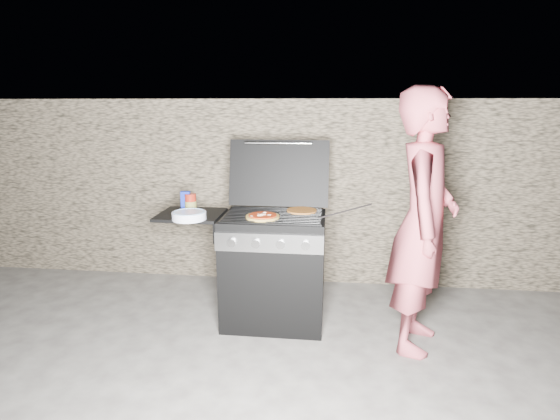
# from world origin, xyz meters

# --- Properties ---
(ground) EXTENTS (50.00, 50.00, 0.00)m
(ground) POSITION_xyz_m (0.00, 0.00, 0.00)
(ground) COLOR #443F3C
(stone_wall) EXTENTS (8.00, 0.35, 1.80)m
(stone_wall) POSITION_xyz_m (0.00, 1.05, 0.90)
(stone_wall) COLOR #807057
(stone_wall) RESTS_ON ground
(gas_grill) EXTENTS (1.34, 0.79, 0.91)m
(gas_grill) POSITION_xyz_m (-0.25, 0.00, 0.46)
(gas_grill) COLOR black
(gas_grill) RESTS_ON ground
(pizza_topped) EXTENTS (0.29, 0.29, 0.03)m
(pizza_topped) POSITION_xyz_m (-0.07, -0.11, 0.93)
(pizza_topped) COLOR tan
(pizza_topped) RESTS_ON gas_grill
(pizza_plain) EXTENTS (0.25, 0.25, 0.01)m
(pizza_plain) POSITION_xyz_m (0.21, 0.13, 0.92)
(pizza_plain) COLOR orange
(pizza_plain) RESTS_ON gas_grill
(sauce_jar) EXTENTS (0.12, 0.12, 0.14)m
(sauce_jar) POSITION_xyz_m (-0.69, 0.09, 0.97)
(sauce_jar) COLOR maroon
(sauce_jar) RESTS_ON gas_grill
(blue_carton) EXTENTS (0.08, 0.05, 0.16)m
(blue_carton) POSITION_xyz_m (-0.74, 0.09, 0.98)
(blue_carton) COLOR navy
(blue_carton) RESTS_ON gas_grill
(plate_stack) EXTENTS (0.30, 0.30, 0.06)m
(plate_stack) POSITION_xyz_m (-0.62, -0.18, 0.93)
(plate_stack) COLOR white
(plate_stack) RESTS_ON gas_grill
(person) EXTENTS (0.62, 0.78, 1.88)m
(person) POSITION_xyz_m (1.09, -0.21, 0.94)
(person) COLOR #B24752
(person) RESTS_ON ground
(tongs) EXTENTS (0.41, 0.20, 0.09)m
(tongs) POSITION_xyz_m (0.55, 0.00, 0.96)
(tongs) COLOR black
(tongs) RESTS_ON gas_grill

